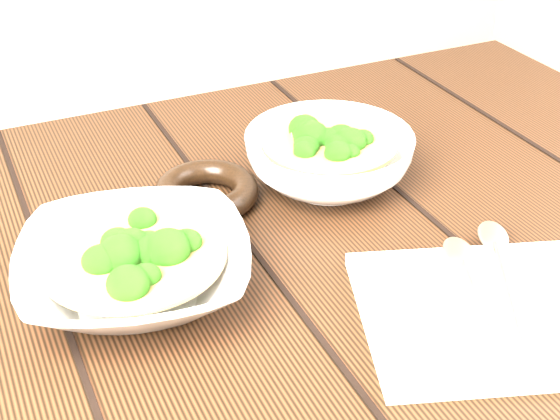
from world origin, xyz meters
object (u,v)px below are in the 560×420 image
object	(u,v)px
soup_bowl_front	(135,267)
table	(273,334)
trivet	(206,191)
soup_bowl_back	(329,156)
napkin	(491,313)

from	to	relation	value
soup_bowl_front	table	bearing A→B (deg)	5.56
table	trivet	size ratio (longest dim) A/B	10.19
soup_bowl_back	napkin	size ratio (longest dim) A/B	0.97
table	trivet	world-z (taller)	trivet
soup_bowl_back	napkin	bearing A→B (deg)	-86.34
table	trivet	bearing A→B (deg)	105.36
trivet	napkin	world-z (taller)	trivet
soup_bowl_front	soup_bowl_back	xyz separation A→B (m)	(0.26, 0.11, 0.00)
table	soup_bowl_front	world-z (taller)	soup_bowl_front
soup_bowl_front	trivet	xyz separation A→B (m)	(0.12, 0.13, -0.02)
table	soup_bowl_back	bearing A→B (deg)	39.28
soup_bowl_front	napkin	size ratio (longest dim) A/B	1.13
table	soup_bowl_front	bearing A→B (deg)	-174.44
table	soup_bowl_back	xyz separation A→B (m)	(0.12, 0.09, 0.15)
napkin	soup_bowl_back	bearing A→B (deg)	112.82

